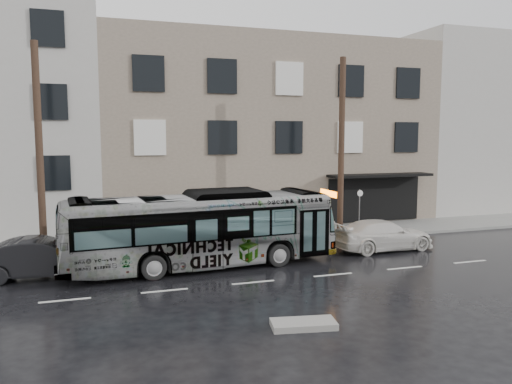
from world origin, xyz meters
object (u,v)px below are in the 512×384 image
Objects in this scene: bus at (201,229)px; dark_sedan at (42,258)px; sign_post at (359,212)px; utility_pole_front at (341,149)px; utility_pole_rear at (39,151)px; white_sedan at (383,235)px.

bus reaches higher than dark_sedan.
sign_post is at bearing -75.16° from bus.
utility_pole_front is 3.75× the size of sign_post.
utility_pole_front is at bearing 0.00° from utility_pole_rear.
utility_pole_front reaches higher than white_sedan.
sign_post is at bearing -76.95° from dark_sedan.
utility_pole_rear reaches higher than bus.
sign_post is 0.22× the size of bus.
utility_pole_front is 1.98× the size of dark_sedan.
bus is at bearing -158.55° from utility_pole_front.
dark_sedan is (-5.97, 0.35, -0.79)m from bus.
utility_pole_rear is at bearing 6.52° from dark_sedan.
white_sedan is at bearing -73.21° from utility_pole_front.
bus is 2.29× the size of white_sedan.
utility_pole_rear is (-14.00, 0.00, 0.00)m from utility_pole_front.
white_sedan is (8.67, 0.37, -0.84)m from bus.
utility_pole_front is at bearing 180.00° from sign_post.
dark_sedan is at bearing -168.81° from utility_pole_front.
utility_pole_front is at bearing -76.14° from dark_sedan.
bus is 6.03m from dark_sedan.
sign_post is 0.53× the size of dark_sedan.
utility_pole_rear reaches higher than sign_post.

